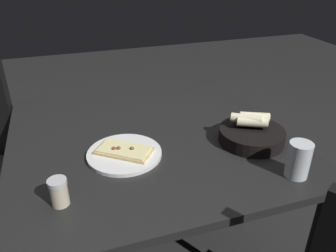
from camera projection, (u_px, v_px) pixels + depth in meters
dining_table at (150, 147)px, 1.38m from camera, size 1.05×1.09×0.74m
pizza_plate at (124, 153)px, 1.21m from camera, size 0.27×0.27×0.04m
bread_basket at (251, 134)px, 1.29m from camera, size 0.25×0.25×0.11m
beer_glass at (298, 162)px, 1.09m from camera, size 0.08×0.08×0.12m
pepper_shaker at (59, 193)px, 0.97m from camera, size 0.06×0.06×0.09m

